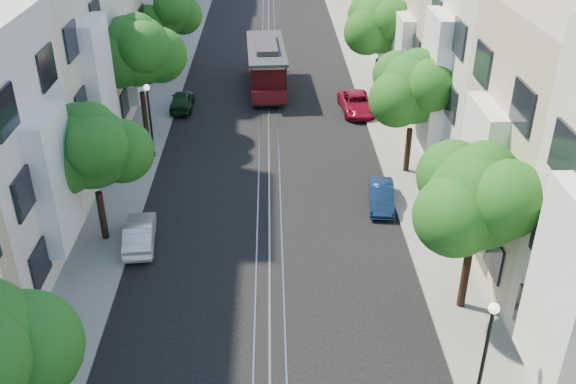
{
  "coord_description": "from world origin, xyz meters",
  "views": [
    {
      "loc": [
        0.17,
        -9.79,
        15.73
      ],
      "look_at": [
        0.83,
        14.16,
        2.2
      ],
      "focal_mm": 40.0,
      "sensor_mm": 36.0,
      "label": 1
    }
  ],
  "objects": [
    {
      "name": "tree_e_b",
      "position": [
        7.26,
        8.98,
        4.73
      ],
      "size": [
        4.93,
        4.08,
        6.68
      ],
      "color": "black",
      "rests_on": "ground"
    },
    {
      "name": "lamp_east",
      "position": [
        6.3,
        4.0,
        2.85
      ],
      "size": [
        0.32,
        0.32,
        4.16
      ],
      "color": "black",
      "rests_on": "ground"
    },
    {
      "name": "parked_car_e_far",
      "position": [
        5.6,
        28.41,
        0.58
      ],
      "size": [
        2.23,
        4.31,
        1.16
      ],
      "primitive_type": "imported",
      "rotation": [
        0.0,
        0.0,
        0.07
      ],
      "color": "maroon",
      "rests_on": "ground"
    },
    {
      "name": "rail_right",
      "position": [
        0.55,
        28.0,
        0.01
      ],
      "size": [
        0.06,
        80.0,
        0.02
      ],
      "primitive_type": "cube",
      "color": "gray",
      "rests_on": "ground"
    },
    {
      "name": "townhouses_east",
      "position": [
        11.87,
        27.91,
        5.18
      ],
      "size": [
        7.75,
        72.0,
        12.0
      ],
      "color": "beige",
      "rests_on": "ground"
    },
    {
      "name": "rail_left",
      "position": [
        -0.55,
        28.0,
        0.01
      ],
      "size": [
        0.06,
        80.0,
        0.02
      ],
      "primitive_type": "cube",
      "color": "gray",
      "rests_on": "ground"
    },
    {
      "name": "sidewalk_west",
      "position": [
        -7.25,
        28.0,
        0.06
      ],
      "size": [
        2.5,
        80.0,
        0.12
      ],
      "primitive_type": "cube",
      "color": "gray",
      "rests_on": "ground"
    },
    {
      "name": "parked_car_w_mid",
      "position": [
        -5.6,
        13.58,
        0.57
      ],
      "size": [
        1.57,
        3.59,
        1.15
      ],
      "primitive_type": "imported",
      "rotation": [
        0.0,
        0.0,
        3.24
      ],
      "color": "silver",
      "rests_on": "ground"
    },
    {
      "name": "tree_e_c",
      "position": [
        7.26,
        19.98,
        4.6
      ],
      "size": [
        4.84,
        3.99,
        6.52
      ],
      "color": "black",
      "rests_on": "ground"
    },
    {
      "name": "tree_w_b",
      "position": [
        -7.14,
        13.98,
        4.4
      ],
      "size": [
        4.72,
        3.87,
        6.27
      ],
      "color": "black",
      "rests_on": "ground"
    },
    {
      "name": "tree_e_d",
      "position": [
        7.26,
        30.98,
        4.87
      ],
      "size": [
        5.01,
        4.16,
        6.85
      ],
      "color": "black",
      "rests_on": "ground"
    },
    {
      "name": "rail_slot",
      "position": [
        0.0,
        28.0,
        0.01
      ],
      "size": [
        0.06,
        80.0,
        0.02
      ],
      "primitive_type": "cube",
      "color": "gray",
      "rests_on": "ground"
    },
    {
      "name": "cable_car",
      "position": [
        -0.15,
        32.72,
        1.82
      ],
      "size": [
        2.86,
        8.08,
        3.07
      ],
      "rotation": [
        0.0,
        0.0,
        0.05
      ],
      "color": "black",
      "rests_on": "ground"
    },
    {
      "name": "parked_car_e_mid",
      "position": [
        5.35,
        16.6,
        0.53
      ],
      "size": [
        1.47,
        3.32,
        1.06
      ],
      "primitive_type": "imported",
      "rotation": [
        0.0,
        0.0,
        -0.11
      ],
      "color": "#0D2141",
      "rests_on": "ground"
    },
    {
      "name": "ground",
      "position": [
        0.0,
        28.0,
        0.0
      ],
      "size": [
        200.0,
        200.0,
        0.0
      ],
      "primitive_type": "plane",
      "color": "black",
      "rests_on": "ground"
    },
    {
      "name": "tree_w_d",
      "position": [
        -7.14,
        35.98,
        4.6
      ],
      "size": [
        4.84,
        3.99,
        6.52
      ],
      "color": "black",
      "rests_on": "ground"
    },
    {
      "name": "sidewalk_east",
      "position": [
        7.25,
        28.0,
        0.06
      ],
      "size": [
        2.5,
        80.0,
        0.12
      ],
      "primitive_type": "cube",
      "color": "gray",
      "rests_on": "ground"
    },
    {
      "name": "tree_w_c",
      "position": [
        -7.14,
        24.98,
        5.07
      ],
      "size": [
        5.13,
        4.28,
        7.09
      ],
      "color": "black",
      "rests_on": "ground"
    },
    {
      "name": "lane_line",
      "position": [
        0.0,
        28.0,
        0.0
      ],
      "size": [
        0.08,
        80.0,
        0.01
      ],
      "primitive_type": "cube",
      "color": "tan",
      "rests_on": "ground"
    },
    {
      "name": "lamp_west",
      "position": [
        -6.3,
        22.0,
        2.85
      ],
      "size": [
        0.32,
        0.32,
        4.16
      ],
      "color": "black",
      "rests_on": "ground"
    },
    {
      "name": "parked_car_w_far",
      "position": [
        -5.6,
        29.2,
        0.59
      ],
      "size": [
        1.45,
        3.51,
        1.19
      ],
      "primitive_type": "imported",
      "rotation": [
        0.0,
        0.0,
        3.15
      ],
      "color": "black",
      "rests_on": "ground"
    },
    {
      "name": "townhouses_west",
      "position": [
        -11.87,
        27.91,
        5.08
      ],
      "size": [
        7.75,
        72.0,
        11.76
      ],
      "color": "silver",
      "rests_on": "ground"
    }
  ]
}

